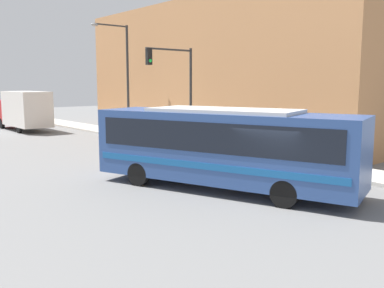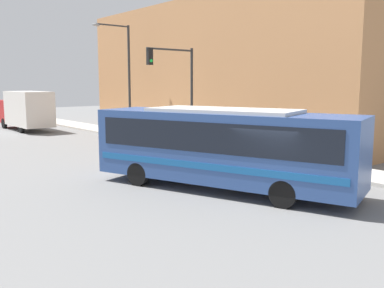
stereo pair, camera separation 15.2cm
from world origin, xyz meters
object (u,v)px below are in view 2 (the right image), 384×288
at_px(fire_hydrant, 250,150).
at_px(parking_meter, 201,133).
at_px(traffic_light_pole, 178,80).
at_px(pedestrian_near_corner, 236,135).
at_px(street_lamp, 125,71).
at_px(city_bus, 223,144).
at_px(pedestrian_mid_block, 250,137).
at_px(delivery_truck, 25,109).

xyz_separation_m(fire_hydrant, parking_meter, (0.00, 3.93, 0.54)).
height_order(traffic_light_pole, pedestrian_near_corner, traffic_light_pole).
bearing_deg(fire_hydrant, street_lamp, 90.56).
height_order(city_bus, pedestrian_near_corner, city_bus).
height_order(street_lamp, pedestrian_mid_block, street_lamp).
bearing_deg(fire_hydrant, pedestrian_near_corner, 66.88).
bearing_deg(delivery_truck, pedestrian_near_corner, -76.59).
xyz_separation_m(traffic_light_pole, pedestrian_mid_block, (1.43, -4.47, -3.01)).
relative_size(city_bus, parking_meter, 7.93).
xyz_separation_m(fire_hydrant, pedestrian_near_corner, (0.73, 1.70, 0.61)).
xyz_separation_m(parking_meter, pedestrian_mid_block, (0.52, -3.47, 0.08)).
distance_m(city_bus, delivery_truck, 25.54).
height_order(city_bus, pedestrian_mid_block, city_bus).
distance_m(delivery_truck, pedestrian_mid_block, 21.93).
xyz_separation_m(fire_hydrant, traffic_light_pole, (-0.91, 4.92, 3.63)).
height_order(city_bus, traffic_light_pole, traffic_light_pole).
height_order(delivery_truck, traffic_light_pole, traffic_light_pole).
distance_m(traffic_light_pole, pedestrian_mid_block, 5.57).
height_order(delivery_truck, street_lamp, street_lamp).
xyz_separation_m(parking_meter, pedestrian_near_corner, (0.73, -2.23, 0.08)).
bearing_deg(street_lamp, fire_hydrant, -89.44).
bearing_deg(pedestrian_mid_block, parking_meter, 98.45).
xyz_separation_m(city_bus, traffic_light_pole, (4.51, 8.54, 2.39)).
distance_m(parking_meter, pedestrian_mid_block, 3.51).
height_order(fire_hydrant, street_lamp, street_lamp).
relative_size(parking_meter, pedestrian_mid_block, 0.69).
distance_m(pedestrian_near_corner, pedestrian_mid_block, 1.26).
bearing_deg(traffic_light_pole, street_lamp, 83.79).
xyz_separation_m(city_bus, pedestrian_mid_block, (5.94, 4.07, -0.62)).
height_order(traffic_light_pole, street_lamp, street_lamp).
relative_size(city_bus, street_lamp, 1.30).
bearing_deg(street_lamp, delivery_truck, 112.25).
height_order(delivery_truck, parking_meter, delivery_truck).
distance_m(street_lamp, pedestrian_near_corner, 11.17).
distance_m(delivery_truck, parking_meter, 18.43).
distance_m(street_lamp, pedestrian_mid_block, 12.33).
relative_size(delivery_truck, street_lamp, 0.98).
bearing_deg(city_bus, fire_hydrant, 14.52).
xyz_separation_m(city_bus, delivery_truck, (1.33, 25.51, 0.03)).
bearing_deg(parking_meter, street_lamp, 90.83).
bearing_deg(fire_hydrant, city_bus, -146.29).
xyz_separation_m(delivery_truck, pedestrian_mid_block, (4.61, -21.43, -0.64)).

